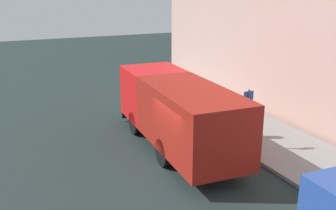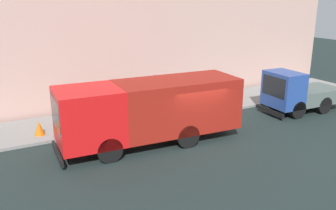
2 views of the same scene
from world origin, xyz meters
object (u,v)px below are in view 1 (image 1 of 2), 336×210
object	(u,v)px
traffic_cone_orange	(193,102)
street_sign_post	(248,114)
large_utility_truck	(177,110)
pedestrian_standing	(220,101)
pedestrian_walking	(243,118)

from	to	relation	value
traffic_cone_orange	street_sign_post	bearing A→B (deg)	-96.64
large_utility_truck	pedestrian_standing	size ratio (longest dim) A/B	5.00
large_utility_truck	pedestrian_walking	size ratio (longest dim) A/B	5.09
traffic_cone_orange	street_sign_post	world-z (taller)	street_sign_post
pedestrian_walking	pedestrian_standing	xyz separation A→B (m)	(0.50, 2.62, 0.02)
traffic_cone_orange	street_sign_post	xyz separation A→B (m)	(-0.67, -5.72, 1.10)
large_utility_truck	pedestrian_standing	bearing A→B (deg)	35.78
traffic_cone_orange	pedestrian_standing	bearing A→B (deg)	-79.45
large_utility_truck	pedestrian_standing	distance (m)	4.15
traffic_cone_orange	large_utility_truck	bearing A→B (deg)	-125.58
large_utility_truck	pedestrian_walking	world-z (taller)	large_utility_truck
large_utility_truck	traffic_cone_orange	world-z (taller)	large_utility_truck
large_utility_truck	traffic_cone_orange	size ratio (longest dim) A/B	12.35
pedestrian_standing	traffic_cone_orange	world-z (taller)	pedestrian_standing
pedestrian_walking	pedestrian_standing	distance (m)	2.67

